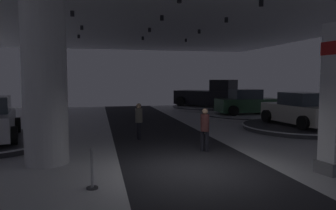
{
  "coord_description": "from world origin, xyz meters",
  "views": [
    {
      "loc": [
        -2.81,
        -8.44,
        2.64
      ],
      "look_at": [
        0.47,
        6.04,
        1.4
      ],
      "focal_mm": 33.1,
      "sensor_mm": 36.0,
      "label": 1
    }
  ],
  "objects": [
    {
      "name": "display_platform_deep_right",
      "position": [
        6.3,
        16.99,
        0.17
      ],
      "size": [
        5.72,
        5.72,
        0.3
      ],
      "color": "#B7B7BC",
      "rests_on": "ground"
    },
    {
      "name": "visitor_walking_near",
      "position": [
        0.96,
        2.13,
        0.91
      ],
      "size": [
        0.32,
        0.32,
        1.59
      ],
      "color": "black",
      "rests_on": "ground"
    },
    {
      "name": "visitor_walking_far",
      "position": [
        -1.09,
        4.96,
        0.91
      ],
      "size": [
        0.32,
        0.32,
        1.59
      ],
      "color": "black",
      "rests_on": "ground"
    },
    {
      "name": "display_platform_far_right",
      "position": [
        7.31,
        11.26,
        0.13
      ],
      "size": [
        6.03,
        6.03,
        0.24
      ],
      "color": "#B7B7BC",
      "rests_on": "ground"
    },
    {
      "name": "column_left",
      "position": [
        -4.4,
        1.72,
        2.75
      ],
      "size": [
        1.33,
        1.33,
        5.5
      ],
      "color": "silver",
      "rests_on": "ground"
    },
    {
      "name": "pickup_truck_deep_right",
      "position": [
        6.51,
        16.75,
        1.23
      ],
      "size": [
        5.09,
        5.36,
        2.3
      ],
      "color": "black",
      "rests_on": "display_platform_deep_right"
    },
    {
      "name": "stanchion_b",
      "position": [
        -2.99,
        -0.94,
        0.37
      ],
      "size": [
        0.28,
        0.28,
        1.01
      ],
      "color": "#333338",
      "rests_on": "ground"
    },
    {
      "name": "display_car_far_right",
      "position": [
        7.28,
        11.26,
        1.0
      ],
      "size": [
        4.28,
        2.3,
        1.71
      ],
      "color": "#2D5638",
      "rests_on": "display_platform_far_right"
    },
    {
      "name": "ground",
      "position": [
        0.0,
        0.0,
        -0.02
      ],
      "size": [
        24.0,
        44.0,
        0.06
      ],
      "color": "silver"
    },
    {
      "name": "display_platform_mid_right",
      "position": [
        7.49,
        5.8,
        0.14
      ],
      "size": [
        5.82,
        5.82,
        0.24
      ],
      "color": "#333338",
      "rests_on": "ground"
    },
    {
      "name": "display_car_mid_right",
      "position": [
        7.49,
        5.77,
        1.01
      ],
      "size": [
        2.52,
        4.35,
        1.71
      ],
      "color": "silver",
      "rests_on": "display_platform_mid_right"
    }
  ]
}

